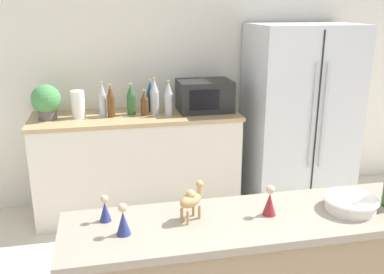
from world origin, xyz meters
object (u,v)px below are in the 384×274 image
object	(u,v)px
paper_towel_roll	(78,104)
wise_man_figurine_blue	(105,210)
microwave	(205,96)
wise_man_figurine_crimson	(270,202)
back_bottle_3	(169,99)
fruit_bowl	(351,203)
back_bottle_6	(154,97)
wise_man_figurine_purple	(123,221)
back_bottle_2	(150,97)
back_bottle_5	(111,101)
back_bottle_0	(145,103)
potted_plant	(46,101)
camel_figurine	(192,199)
back_bottle_4	(131,100)
refrigerator	(299,116)
back_bottle_1	(103,100)

from	to	relation	value
paper_towel_roll	wise_man_figurine_blue	distance (m)	2.00
microwave	wise_man_figurine_crimson	bearing A→B (deg)	-95.70
back_bottle_3	fruit_bowl	distance (m)	2.10
paper_towel_roll	back_bottle_6	xyz separation A→B (m)	(0.66, -0.01, 0.04)
paper_towel_roll	wise_man_figurine_purple	xyz separation A→B (m)	(0.26, -2.12, -0.02)
back_bottle_2	wise_man_figurine_purple	distance (m)	2.23
back_bottle_2	fruit_bowl	bearing A→B (deg)	-73.20
back_bottle_5	back_bottle_6	bearing A→B (deg)	3.23
back_bottle_0	wise_man_figurine_purple	world-z (taller)	back_bottle_0
wise_man_figurine_crimson	paper_towel_roll	bearing A→B (deg)	113.60
back_bottle_2	wise_man_figurine_purple	xyz separation A→B (m)	(-0.37, -2.19, -0.04)
potted_plant	back_bottle_5	size ratio (longest dim) A/B	1.04
paper_towel_roll	back_bottle_3	xyz separation A→B (m)	(0.77, -0.08, 0.03)
fruit_bowl	camel_figurine	xyz separation A→B (m)	(-0.73, 0.06, 0.06)
microwave	back_bottle_5	distance (m)	0.84
paper_towel_roll	camel_figurine	distance (m)	2.13
back_bottle_4	back_bottle_0	bearing A→B (deg)	-25.86
refrigerator	camel_figurine	size ratio (longest dim) A/B	10.11
back_bottle_1	wise_man_figurine_blue	world-z (taller)	back_bottle_1
back_bottle_3	back_bottle_4	bearing A→B (deg)	162.49
microwave	back_bottle_5	world-z (taller)	back_bottle_5
back_bottle_3	back_bottle_5	xyz separation A→B (m)	(-0.50, 0.05, -0.01)
back_bottle_5	fruit_bowl	distance (m)	2.32
back_bottle_0	wise_man_figurine_crimson	distance (m)	2.07
back_bottle_1	wise_man_figurine_crimson	distance (m)	2.21
back_bottle_5	back_bottle_6	world-z (taller)	back_bottle_6
back_bottle_0	refrigerator	bearing A→B (deg)	-0.96
back_bottle_2	camel_figurine	world-z (taller)	back_bottle_2
microwave	back_bottle_3	world-z (taller)	back_bottle_3
fruit_bowl	camel_figurine	size ratio (longest dim) A/B	1.47
microwave	back_bottle_4	bearing A→B (deg)	-179.89
back_bottle_0	back_bottle_1	size ratio (longest dim) A/B	0.75
back_bottle_5	wise_man_figurine_purple	size ratio (longest dim) A/B	2.05
potted_plant	microwave	xyz separation A→B (m)	(1.38, 0.02, -0.02)
paper_towel_roll	back_bottle_5	world-z (taller)	back_bottle_5
microwave	fruit_bowl	size ratio (longest dim) A/B	1.95
fruit_bowl	camel_figurine	distance (m)	0.74
wise_man_figurine_blue	back_bottle_0	bearing A→B (deg)	79.14
microwave	paper_towel_roll	bearing A→B (deg)	-178.83
back_bottle_0	back_bottle_3	xyz separation A→B (m)	(0.20, -0.05, 0.04)
back_bottle_3	wise_man_figurine_purple	bearing A→B (deg)	-104.01
paper_towel_roll	back_bottle_5	bearing A→B (deg)	-5.68
back_bottle_3	back_bottle_6	size ratio (longest dim) A/B	0.96
back_bottle_4	fruit_bowl	world-z (taller)	back_bottle_4
wise_man_figurine_crimson	wise_man_figurine_purple	size ratio (longest dim) A/B	1.01
microwave	fruit_bowl	distance (m)	2.14
back_bottle_1	back_bottle_6	bearing A→B (deg)	-2.57
potted_plant	back_bottle_2	size ratio (longest dim) A/B	1.02
paper_towel_roll	back_bottle_4	xyz separation A→B (m)	(0.45, 0.02, 0.01)
potted_plant	fruit_bowl	distance (m)	2.62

